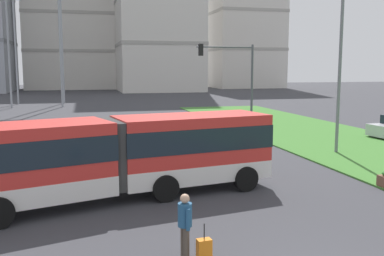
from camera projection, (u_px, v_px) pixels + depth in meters
name	position (u px, v px, depth m)	size (l,w,h in m)	color
articulated_bus	(124.00, 155.00, 16.37)	(12.05, 5.15, 3.00)	red
pedestrian_crossing	(185.00, 222.00, 11.06)	(0.36, 0.58, 1.74)	#4C4238
rolling_suitcase	(204.00, 250.00, 11.07)	(0.38, 0.28, 0.97)	orange
traffic_light_far_right	(235.00, 74.00, 30.84)	(4.16, 0.28, 6.49)	#474C51
streetlight_median	(340.00, 61.00, 24.54)	(0.70, 0.28, 9.63)	slate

